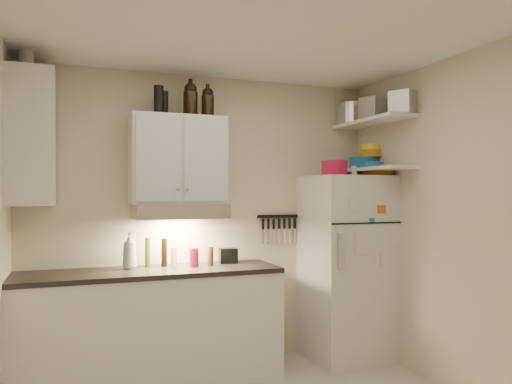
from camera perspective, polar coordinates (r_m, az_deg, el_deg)
name	(u,v)px	position (r m, az deg, el deg)	size (l,w,h in m)	color
ceiling	(270,23)	(3.30, 1.60, 18.79)	(3.20, 3.00, 0.02)	white
back_wall	(206,220)	(4.56, -5.69, -3.16)	(3.20, 0.02, 2.60)	beige
right_wall	(471,226)	(4.03, 23.32, -3.54)	(0.02, 3.00, 2.60)	beige
base_cabinet	(151,329)	(4.28, -11.94, -15.04)	(2.10, 0.60, 0.88)	white
countertop	(151,272)	(4.18, -11.93, -8.94)	(2.10, 0.62, 0.04)	black
upper_cabinet	(178,160)	(4.32, -8.92, 3.64)	(0.80, 0.33, 0.75)	white
side_cabinet	(32,138)	(4.11, -24.26, 5.60)	(0.33, 0.55, 1.00)	white
range_hood	(179,211)	(4.25, -8.74, -2.16)	(0.76, 0.46, 0.12)	silver
fridge	(346,267)	(4.77, 10.27, -8.45)	(0.70, 0.68, 1.70)	white
shelf_hi	(373,122)	(4.76, 13.18, 7.82)	(0.30, 0.95, 0.03)	white
shelf_lo	(373,169)	(4.72, 13.19, 2.53)	(0.30, 0.95, 0.03)	white
knife_strip	(278,216)	(4.77, 2.55, -2.79)	(0.42, 0.02, 0.03)	black
dutch_oven	(334,168)	(4.53, 8.96, 2.72)	(0.23, 0.23, 0.13)	#A8133D
book_stack	(378,172)	(4.73, 13.72, 2.28)	(0.19, 0.24, 0.08)	orange
spice_jar	(354,171)	(4.68, 11.16, 2.36)	(0.05, 0.05, 0.09)	silver
stock_pot	(353,114)	(5.05, 10.97, 8.72)	(0.29, 0.29, 0.21)	silver
tin_a	(373,109)	(4.77, 13.18, 9.21)	(0.20, 0.18, 0.20)	#AAAAAD
tin_b	(404,103)	(4.51, 16.55, 9.73)	(0.20, 0.20, 0.20)	#AAAAAD
bowl_teal	(364,163)	(4.95, 12.22, 3.23)	(0.28, 0.28, 0.11)	#1C5D9A
bowl_orange	(371,154)	(4.94, 13.03, 4.29)	(0.23, 0.23, 0.07)	orange
bowl_yellow	(371,147)	(4.95, 13.03, 5.00)	(0.18, 0.18, 0.06)	yellow
plates	(372,165)	(4.67, 13.08, 3.07)	(0.21, 0.21, 0.05)	#1C5D9A
growler_a	(190,99)	(4.35, -7.50, 10.52)	(0.12, 0.12, 0.29)	black
growler_b	(208,102)	(4.37, -5.54, 10.24)	(0.11, 0.11, 0.26)	black
thermos_a	(164,103)	(4.32, -10.45, 9.97)	(0.07, 0.07, 0.20)	black
thermos_b	(159,100)	(4.27, -11.07, 10.32)	(0.08, 0.08, 0.23)	black
side_jar	(26,61)	(4.22, -24.82, 13.39)	(0.11, 0.11, 0.15)	silver
soap_bottle	(130,248)	(4.23, -14.24, -6.27)	(0.13, 0.13, 0.34)	white
pepper_mill	(210,256)	(4.31, -5.24, -7.33)	(0.05, 0.05, 0.16)	brown
oil_bottle	(148,252)	(4.30, -12.28, -6.77)	(0.05, 0.05, 0.25)	#4D5D17
vinegar_bottle	(164,252)	(4.32, -10.45, -6.80)	(0.05, 0.05, 0.24)	black
clear_bottle	(174,257)	(4.30, -9.37, -7.33)	(0.05, 0.05, 0.16)	silver
red_jar	(194,257)	(4.26, -7.10, -7.43)	(0.08, 0.08, 0.16)	#A8133D
caddy	(228,256)	(4.46, -3.18, -7.28)	(0.15, 0.11, 0.13)	black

